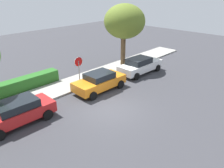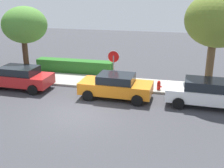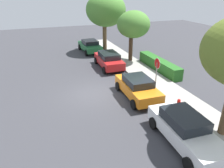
{
  "view_description": "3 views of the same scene",
  "coord_description": "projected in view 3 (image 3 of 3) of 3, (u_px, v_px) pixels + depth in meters",
  "views": [
    {
      "loc": [
        -9.01,
        -8.61,
        7.34
      ],
      "look_at": [
        1.23,
        1.08,
        1.09
      ],
      "focal_mm": 35.0,
      "sensor_mm": 36.0,
      "label": 1
    },
    {
      "loc": [
        4.87,
        -12.44,
        6.15
      ],
      "look_at": [
        1.51,
        1.67,
        1.19
      ],
      "focal_mm": 45.0,
      "sensor_mm": 36.0,
      "label": 2
    },
    {
      "loc": [
        13.51,
        -3.59,
        6.95
      ],
      "look_at": [
        0.95,
        1.03,
        1.0
      ],
      "focal_mm": 35.0,
      "sensor_mm": 36.0,
      "label": 3
    }
  ],
  "objects": [
    {
      "name": "ground_plane",
      "position": [
        94.0,
        94.0,
        15.55
      ],
      "size": [
        60.0,
        60.0,
        0.0
      ],
      "primitive_type": "plane",
      "color": "#38383D"
    },
    {
      "name": "sidewalk_curb",
      "position": [
        156.0,
        83.0,
        17.12
      ],
      "size": [
        32.0,
        2.47,
        0.14
      ],
      "primitive_type": "cube",
      "color": "#9E9B93",
      "rests_on": "ground_plane"
    },
    {
      "name": "stop_sign",
      "position": [
        157.0,
        69.0,
        15.43
      ],
      "size": [
        0.76,
        0.08,
        2.44
      ],
      "color": "gray",
      "rests_on": "ground_plane"
    },
    {
      "name": "parked_car_orange",
      "position": [
        138.0,
        87.0,
        14.79
      ],
      "size": [
        4.25,
        2.08,
        1.44
      ],
      "color": "orange",
      "rests_on": "ground_plane"
    },
    {
      "name": "parked_car_white",
      "position": [
        185.0,
        130.0,
        10.36
      ],
      "size": [
        4.65,
        2.11,
        1.49
      ],
      "color": "white",
      "rests_on": "ground_plane"
    },
    {
      "name": "parked_car_red",
      "position": [
        109.0,
        60.0,
        20.32
      ],
      "size": [
        4.24,
        2.04,
        1.45
      ],
      "color": "red",
      "rests_on": "ground_plane"
    },
    {
      "name": "parked_car_green",
      "position": [
        90.0,
        46.0,
        25.37
      ],
      "size": [
        4.14,
        2.13,
        1.38
      ],
      "color": "#236B38",
      "rests_on": "ground_plane"
    },
    {
      "name": "street_tree_mid_block",
      "position": [
        133.0,
        25.0,
        20.84
      ],
      "size": [
        3.18,
        3.18,
        4.99
      ],
      "color": "#422D1E",
      "rests_on": "ground_plane"
    },
    {
      "name": "street_tree_far",
      "position": [
        106.0,
        10.0,
        24.35
      ],
      "size": [
        4.47,
        4.47,
        6.48
      ],
      "color": "brown",
      "rests_on": "ground_plane"
    },
    {
      "name": "fire_hydrant",
      "position": [
        179.0,
        104.0,
        13.43
      ],
      "size": [
        0.3,
        0.22,
        0.72
      ],
      "color": "red",
      "rests_on": "ground_plane"
    },
    {
      "name": "front_yard_hedge",
      "position": [
        159.0,
        65.0,
        19.75
      ],
      "size": [
        5.87,
        0.9,
        1.03
      ],
      "color": "#286623",
      "rests_on": "ground_plane"
    }
  ]
}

